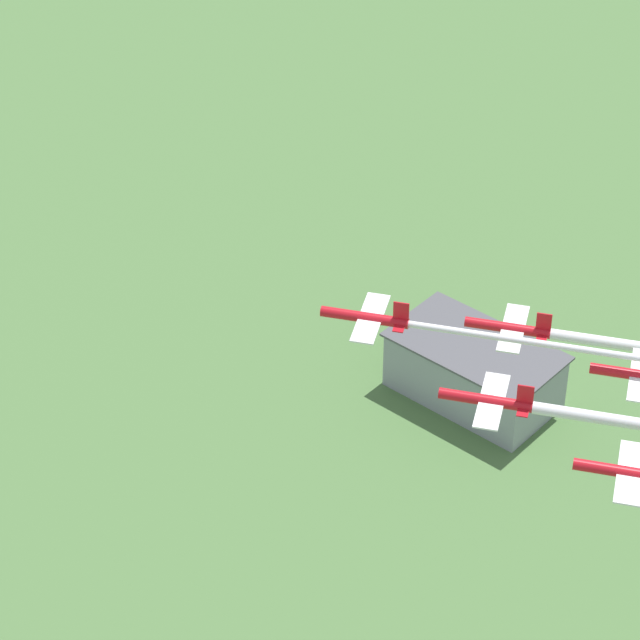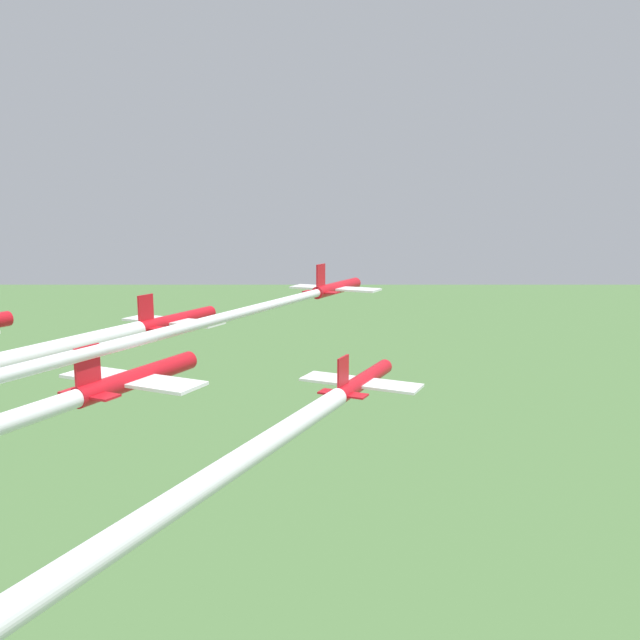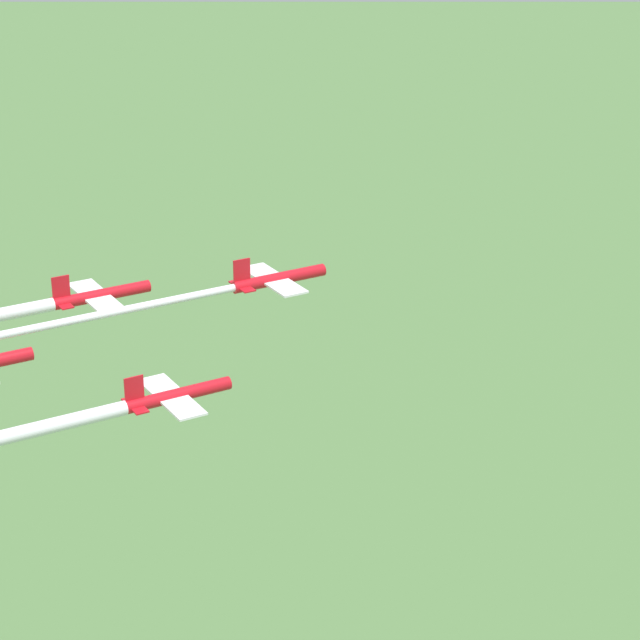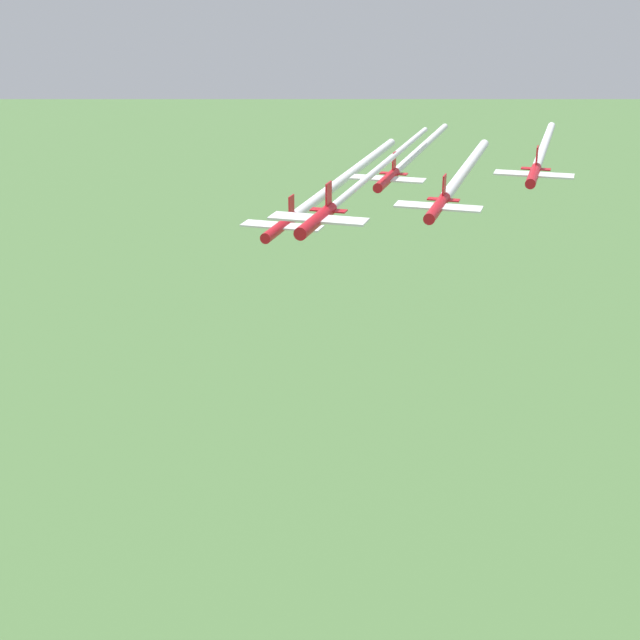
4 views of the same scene
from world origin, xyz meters
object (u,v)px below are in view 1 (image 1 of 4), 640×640
object	(u,v)px
jet_1	(489,400)
jet_2	(511,328)
jet_3	(628,472)
jet_0	(368,318)
jet_4	(640,375)
hangar	(474,371)

from	to	relation	value
jet_1	jet_2	xyz separation A→B (m)	(8.22, -16.22, -3.55)
jet_1	jet_3	world-z (taller)	jet_3
jet_1	jet_3	bearing A→B (deg)	-120.47
jet_0	jet_1	world-z (taller)	jet_0
jet_1	jet_4	distance (m)	17.94
hangar	jet_4	size ratio (longest dim) A/B	3.59
jet_2	hangar	bearing A→B (deg)	8.61
jet_2	jet_1	bearing A→B (deg)	-180.00
hangar	jet_0	bearing A→B (deg)	117.13
jet_1	jet_4	bearing A→B (deg)	-59.53
jet_1	jet_4	size ratio (longest dim) A/B	1.00
hangar	jet_0	size ratio (longest dim) A/B	3.59
jet_2	jet_4	distance (m)	18.18
hangar	jet_3	xyz separation A→B (m)	(-88.04, 104.23, 96.52)
jet_3	jet_2	bearing A→B (deg)	29.54
hangar	jet_4	world-z (taller)	jet_4
jet_4	jet_2	bearing A→B (deg)	59.53
jet_3	jet_4	distance (m)	18.26
jet_4	jet_3	bearing A→B (deg)	180.00
jet_3	jet_4	bearing A→B (deg)	0.00
jet_3	jet_4	xyz separation A→B (m)	(8.22, -16.22, -1.66)
jet_0	jet_2	xyz separation A→B (m)	(-9.68, -15.10, -5.33)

